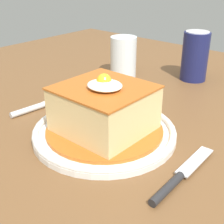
% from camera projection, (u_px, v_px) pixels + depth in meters
% --- Properties ---
extents(dining_table, '(1.32, 1.03, 0.76)m').
position_uv_depth(dining_table, '(138.00, 139.00, 0.74)').
color(dining_table, brown).
rests_on(dining_table, ground_plane).
extents(main_plate, '(0.25, 0.25, 0.02)m').
position_uv_depth(main_plate, '(105.00, 132.00, 0.55)').
color(main_plate, white).
rests_on(main_plate, dining_table).
extents(sandwich_meal, '(0.20, 0.20, 0.11)m').
position_uv_depth(sandwich_meal, '(104.00, 110.00, 0.54)').
color(sandwich_meal, '#B75B1E').
rests_on(sandwich_meal, main_plate).
extents(fork, '(0.03, 0.14, 0.01)m').
position_uv_depth(fork, '(37.00, 107.00, 0.65)').
color(fork, silver).
rests_on(fork, dining_table).
extents(knife, '(0.02, 0.17, 0.01)m').
position_uv_depth(knife, '(176.00, 180.00, 0.44)').
color(knife, '#262628').
rests_on(knife, dining_table).
extents(soda_can, '(0.07, 0.07, 0.12)m').
position_uv_depth(soda_can, '(195.00, 56.00, 0.80)').
color(soda_can, '#191E51').
rests_on(soda_can, dining_table).
extents(drinking_glass, '(0.07, 0.07, 0.10)m').
position_uv_depth(drinking_glass, '(123.00, 60.00, 0.83)').
color(drinking_glass, silver).
rests_on(drinking_glass, dining_table).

